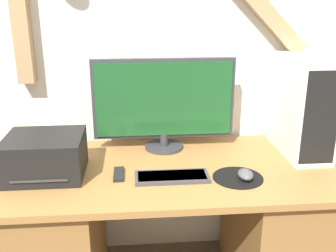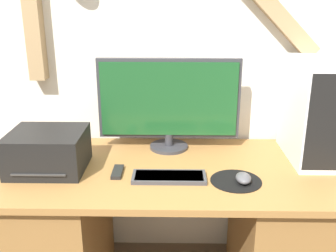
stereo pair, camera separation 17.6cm
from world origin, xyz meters
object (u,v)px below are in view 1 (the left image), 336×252
monitor (164,102)px  printer (45,156)px  computer_tower (302,106)px  remote_control (119,174)px  mouse (245,175)px  keyboard (171,177)px

monitor → printer: monitor is taller
computer_tower → remote_control: computer_tower is taller
mouse → printer: bearing=171.6°
computer_tower → printer: computer_tower is taller
mouse → computer_tower: computer_tower is taller
remote_control → monitor: bearing=54.2°
mouse → computer_tower: 0.51m
monitor → remote_control: (-0.23, -0.31, -0.24)m
monitor → printer: (-0.55, -0.27, -0.16)m
keyboard → remote_control: keyboard is taller
mouse → monitor: bearing=129.2°
monitor → computer_tower: bearing=-9.0°
monitor → remote_control: monitor is taller
remote_control → printer: bearing=172.1°
monitor → printer: bearing=-153.9°
keyboard → mouse: bearing=-6.1°
keyboard → remote_control: 0.23m
remote_control → mouse: bearing=-8.7°
monitor → printer: size_ratio=2.14×
mouse → printer: printer is taller
keyboard → printer: size_ratio=0.96×
printer → remote_control: bearing=-7.9°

